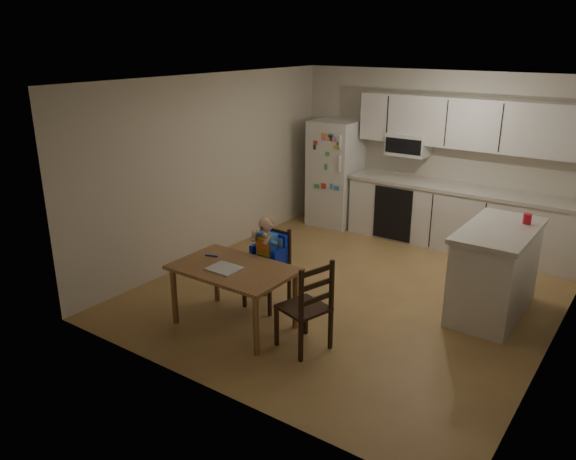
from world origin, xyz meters
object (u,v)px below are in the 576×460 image
at_px(dining_table, 234,275).
at_px(chair_side, 310,302).
at_px(chair_booster, 269,252).
at_px(refrigerator, 335,173).
at_px(red_cup, 527,219).
at_px(kitchen_island, 495,271).

height_order(dining_table, chair_side, chair_side).
relative_size(chair_booster, chair_side, 1.13).
xyz_separation_m(dining_table, chair_booster, (0.00, 0.62, 0.07)).
bearing_deg(refrigerator, red_cup, -23.54).
relative_size(kitchen_island, chair_booster, 1.26).
bearing_deg(chair_booster, chair_side, -30.94).
bearing_deg(kitchen_island, red_cup, 58.68).
relative_size(refrigerator, red_cup, 14.96).
distance_m(kitchen_island, dining_table, 2.87).
distance_m(refrigerator, chair_side, 4.08).
distance_m(red_cup, dining_table, 3.26).
height_order(refrigerator, red_cup, refrigerator).
bearing_deg(chair_side, refrigerator, -136.17).
distance_m(kitchen_island, chair_side, 2.23).
relative_size(kitchen_island, chair_side, 1.43).
relative_size(refrigerator, chair_side, 1.79).
bearing_deg(chair_booster, red_cup, 35.47).
distance_m(dining_table, chair_side, 0.94).
bearing_deg(kitchen_island, chair_booster, -149.32).
bearing_deg(chair_booster, refrigerator, 108.39).
distance_m(refrigerator, kitchen_island, 3.56).
height_order(kitchen_island, red_cup, red_cup).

